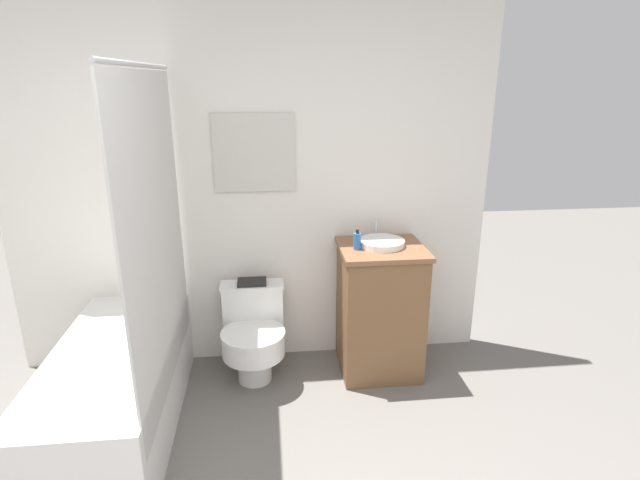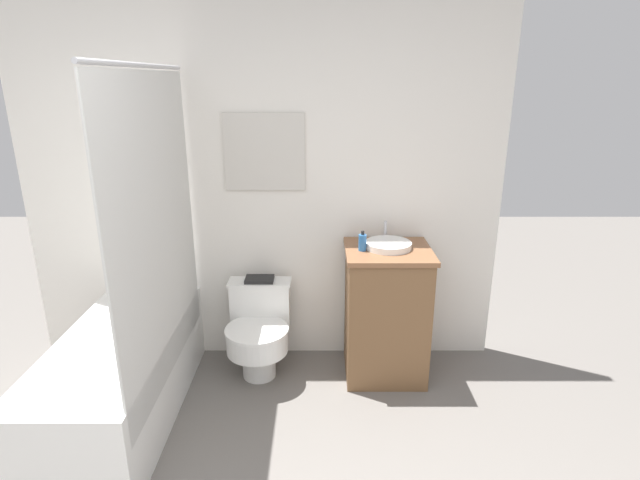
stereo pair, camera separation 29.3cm
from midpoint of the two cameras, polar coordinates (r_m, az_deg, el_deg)
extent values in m
cube|color=white|center=(3.33, -4.37, 6.52)|extent=(3.19, 0.05, 2.50)
cube|color=beige|center=(3.26, -4.05, 9.97)|extent=(0.52, 0.02, 0.49)
cube|color=silver|center=(3.25, -4.05, 9.96)|extent=(0.49, 0.01, 0.46)
cube|color=white|center=(3.17, -19.60, -14.69)|extent=(0.63, 1.46, 0.51)
cube|color=silver|center=(2.72, -15.38, 0.70)|extent=(0.01, 1.34, 1.63)
cylinder|color=#B7B7BC|center=(2.60, -16.98, 18.58)|extent=(0.02, 1.34, 0.02)
cylinder|color=white|center=(3.44, -4.72, -13.69)|extent=(0.22, 0.22, 0.22)
cylinder|color=white|center=(3.30, -4.86, -11.50)|extent=(0.40, 0.40, 0.14)
cylinder|color=white|center=(3.26, -4.90, -10.27)|extent=(0.41, 0.41, 0.02)
cube|color=white|center=(3.45, -4.62, -7.57)|extent=(0.40, 0.16, 0.33)
cube|color=white|center=(3.38, -4.69, -4.89)|extent=(0.42, 0.17, 0.02)
cube|color=brown|center=(3.36, 9.79, -8.44)|extent=(0.51, 0.48, 0.86)
cube|color=brown|center=(3.19, 10.21, -1.31)|extent=(0.54, 0.51, 0.03)
cylinder|color=white|center=(3.20, 10.18, -0.60)|extent=(0.29, 0.29, 0.04)
cylinder|color=silver|center=(3.35, 9.72, 1.07)|extent=(0.02, 0.02, 0.13)
cylinder|color=#2D6BB2|center=(3.12, 7.32, -0.34)|extent=(0.05, 0.05, 0.10)
cylinder|color=black|center=(3.10, 7.36, 0.79)|extent=(0.02, 0.02, 0.02)
cube|color=black|center=(3.37, -4.70, -4.55)|extent=(0.19, 0.13, 0.02)
camera|label=1|loc=(0.15, -87.14, 0.93)|focal=28.00mm
camera|label=2|loc=(0.15, 92.86, -0.93)|focal=28.00mm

